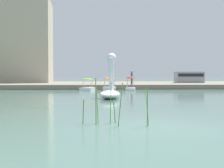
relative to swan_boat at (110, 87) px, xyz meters
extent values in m
plane|color=#47665B|center=(1.07, -11.06, -0.80)|extent=(474.43, 474.43, 0.00)
cube|color=slate|center=(1.07, 23.15, -0.52)|extent=(157.42, 21.10, 0.57)
ellipsoid|color=white|center=(-0.04, -0.24, -0.51)|extent=(1.86, 2.94, 0.59)
cylinder|color=white|center=(0.10, 0.63, 0.93)|extent=(0.47, 0.77, 2.54)
sphere|color=white|center=(0.13, 0.82, 2.19)|extent=(0.80, 0.80, 0.70)
cone|color=yellow|center=(0.18, 1.09, 2.19)|extent=(0.44, 0.45, 0.39)
cube|color=white|center=(2.74, 10.52, -0.65)|extent=(1.31, 1.90, 0.31)
ellipsoid|color=red|center=(2.74, 10.52, 0.63)|extent=(1.02, 0.95, 0.20)
cylinder|color=#B7B7BF|center=(2.44, 10.90, 0.07)|extent=(0.04, 0.04, 1.12)
cylinder|color=#B7B7BF|center=(3.14, 10.78, 0.07)|extent=(0.04, 0.04, 1.12)
cylinder|color=#B7B7BF|center=(2.33, 10.26, 0.07)|extent=(0.04, 0.04, 1.12)
cylinder|color=#B7B7BF|center=(3.04, 10.14, 0.07)|extent=(0.04, 0.04, 1.12)
cube|color=white|center=(0.37, 10.51, -0.60)|extent=(1.52, 2.28, 0.40)
ellipsoid|color=orange|center=(0.37, 10.51, 0.53)|extent=(1.39, 1.43, 0.20)
cylinder|color=#B7B7BF|center=(-0.11, 11.08, 0.07)|extent=(0.04, 0.04, 0.93)
cylinder|color=#B7B7BF|center=(0.93, 11.01, 0.07)|extent=(0.04, 0.04, 0.93)
cylinder|color=#B7B7BF|center=(-0.18, 10.01, 0.07)|extent=(0.04, 0.04, 0.93)
cylinder|color=#B7B7BF|center=(0.85, 9.94, 0.07)|extent=(0.04, 0.04, 0.93)
cube|color=white|center=(-2.07, 10.67, -0.63)|extent=(1.71, 2.24, 0.34)
ellipsoid|color=#8CCC38|center=(-2.07, 10.67, 0.44)|extent=(1.36, 1.19, 0.20)
cylinder|color=#B7B7BF|center=(-2.44, 11.15, -0.01)|extent=(0.04, 0.04, 0.89)
cylinder|color=#B7B7BF|center=(-1.53, 10.93, -0.01)|extent=(0.04, 0.04, 0.89)
cylinder|color=#B7B7BF|center=(-2.61, 10.41, -0.01)|extent=(0.04, 0.04, 0.89)
cylinder|color=#B7B7BF|center=(-1.70, 10.20, -0.01)|extent=(0.04, 0.04, 0.89)
cube|color=#47382D|center=(3.27, 13.79, 0.22)|extent=(0.23, 0.21, 0.90)
cube|color=#334C8C|center=(3.27, 13.79, 0.99)|extent=(0.25, 0.24, 0.64)
sphere|color=tan|center=(3.27, 13.79, 1.43)|extent=(0.25, 0.25, 0.25)
cube|color=gray|center=(13.34, 22.18, 0.63)|extent=(4.37, 1.82, 1.72)
cube|color=black|center=(13.34, 22.18, 0.97)|extent=(4.03, 1.85, 0.48)
cylinder|color=#568E38|center=(-1.37, -10.45, -0.39)|extent=(0.06, 0.09, 0.82)
cylinder|color=#568E38|center=(-0.45, -10.47, -0.10)|extent=(0.07, 0.07, 1.41)
cylinder|color=#568E38|center=(-0.18, -11.07, -0.10)|extent=(0.15, 0.19, 1.40)
cylinder|color=#568E38|center=(0.69, -11.06, -0.15)|extent=(0.03, 0.09, 1.31)
cylinder|color=#568E38|center=(-0.32, -10.25, -0.39)|extent=(0.10, 0.09, 0.81)
cylinder|color=#568E38|center=(-0.95, -10.58, -0.03)|extent=(0.04, 0.03, 1.54)
cylinder|color=#568E38|center=(0.72, -10.81, -0.18)|extent=(0.12, 0.07, 1.24)
cylinder|color=#568E38|center=(-0.90, -10.35, -0.19)|extent=(0.09, 0.05, 1.22)
camera|label=1|loc=(-0.87, -19.53, 0.80)|focal=43.47mm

